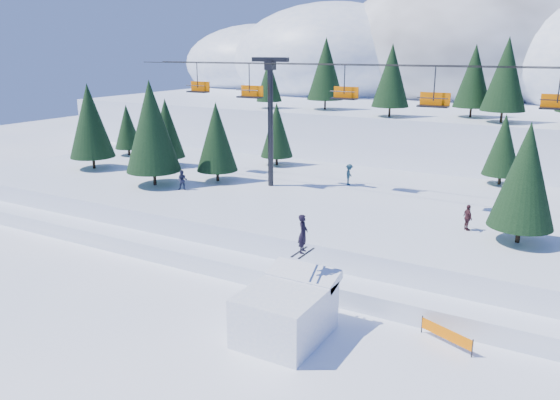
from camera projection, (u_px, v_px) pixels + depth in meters
The scene contains 10 objects.
ground at pixel (242, 336), 26.37m from camera, with size 160.00×160.00×0.00m, color white.
mid_shelf at pixel (373, 216), 41.12m from camera, with size 70.00×22.00×2.50m, color white.
berm at pixel (315, 269), 32.93m from camera, with size 70.00×6.00×1.10m, color white.
mountain_ridge at pixel (466, 73), 87.68m from camera, with size 119.00×60.00×26.46m.
jump_kicker at pixel (286, 310), 26.01m from camera, with size 3.61×4.92×5.76m.
chairlift at pixel (400, 109), 38.26m from camera, with size 46.00×3.21×10.28m.
conifer_stand at pixel (397, 147), 38.96m from camera, with size 61.03×18.10×8.58m.
distant_skiers at pixel (377, 189), 40.51m from camera, with size 29.12×9.27×1.74m.
banner_near at pixel (446, 334), 25.46m from camera, with size 2.64×1.16×0.90m.
banner_far at pixel (482, 322), 26.62m from camera, with size 2.79×0.68×0.90m.
Camera 1 is at (13.28, -19.66, 13.38)m, focal length 35.00 mm.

